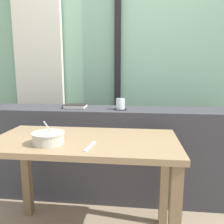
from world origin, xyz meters
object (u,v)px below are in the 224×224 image
object	(u,v)px
soup_bowl	(48,138)
fork_utensil	(90,146)
closed_book	(75,106)
breakfast_table	(85,157)
coaster_square	(120,109)
juice_glass	(120,104)

from	to	relation	value
soup_bowl	fork_utensil	size ratio (longest dim) A/B	1.11
soup_bowl	closed_book	bearing A→B (deg)	92.99
breakfast_table	soup_bowl	distance (m)	0.27
coaster_square	fork_utensil	distance (m)	0.73
coaster_square	juice_glass	size ratio (longest dim) A/B	1.11
fork_utensil	breakfast_table	bearing A→B (deg)	120.46
breakfast_table	juice_glass	bearing A→B (deg)	72.36
coaster_square	fork_utensil	world-z (taller)	coaster_square
juice_glass	closed_book	xyz separation A→B (m)	(-0.40, 0.03, -0.03)
soup_bowl	coaster_square	bearing A→B (deg)	61.88
coaster_square	juice_glass	world-z (taller)	juice_glass
closed_book	fork_utensil	world-z (taller)	closed_book
closed_book	breakfast_table	bearing A→B (deg)	-69.52
fork_utensil	coaster_square	bearing A→B (deg)	87.74
breakfast_table	closed_book	world-z (taller)	closed_book
coaster_square	soup_bowl	xyz separation A→B (m)	(-0.37, -0.69, -0.06)
closed_book	juice_glass	bearing A→B (deg)	-4.89
juice_glass	closed_book	distance (m)	0.41
closed_book	fork_utensil	distance (m)	0.81
breakfast_table	juice_glass	distance (m)	0.65
juice_glass	soup_bowl	distance (m)	0.79
breakfast_table	closed_book	xyz separation A→B (m)	(-0.22, 0.60, 0.24)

